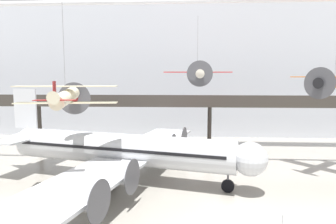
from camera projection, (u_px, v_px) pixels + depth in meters
ground_plane at (236, 220)px, 24.22m from camera, size 260.00×260.00×0.00m
hangar_back_wall at (207, 70)px, 58.76m from camera, size 140.00×3.00×26.01m
mezzanine_walkway at (210, 104)px, 50.38m from camera, size 110.00×3.20×8.70m
ceiling_truss_beam at (221, 1)px, 35.47m from camera, size 120.00×0.60×0.60m
airliner_silver_main at (119, 150)px, 33.29m from camera, size 31.51×36.44×10.13m
suspended_plane_red_highwing at (197, 76)px, 42.87m from camera, size 9.69×7.92×9.83m
suspended_plane_cream_biplane at (66, 97)px, 28.57m from camera, size 9.80×8.04×12.50m
suspended_plane_orange_highwing at (335, 82)px, 34.65m from camera, size 8.20×8.39×10.96m
stanchion_barrier at (282, 224)px, 22.79m from camera, size 0.36×0.36×1.08m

